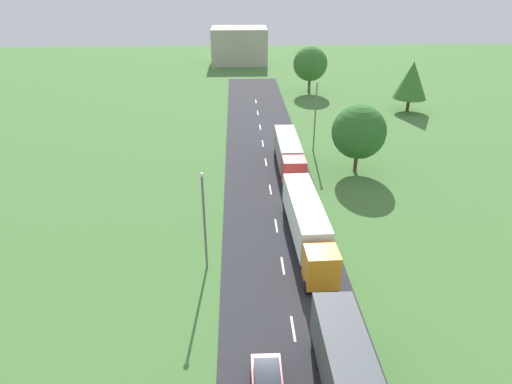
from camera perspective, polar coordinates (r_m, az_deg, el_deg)
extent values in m
cube|color=#2B2B30|center=(35.77, 3.70, -11.11)|extent=(10.00, 140.00, 0.06)
cube|color=white|center=(31.84, 4.69, -16.76)|extent=(0.16, 2.40, 0.01)
cube|color=white|center=(37.31, 3.39, -9.22)|extent=(0.16, 2.40, 0.01)
cube|color=white|center=(42.56, 2.56, -4.25)|extent=(0.16, 2.40, 0.01)
cube|color=white|center=(49.29, 1.82, 0.32)|extent=(0.16, 2.40, 0.01)
cube|color=white|center=(56.22, 1.25, 3.77)|extent=(0.16, 2.40, 0.01)
cube|color=white|center=(62.38, 0.86, 6.13)|extent=(0.16, 2.40, 0.01)
cube|color=white|center=(68.97, 0.52, 8.17)|extent=(0.16, 2.40, 0.01)
cube|color=white|center=(76.04, 0.23, 9.93)|extent=(0.16, 2.40, 0.01)
cube|color=white|center=(82.83, -0.01, 11.34)|extent=(0.16, 2.40, 0.01)
cylinder|color=black|center=(29.82, 12.10, -19.81)|extent=(0.35, 1.00, 1.00)
cylinder|color=black|center=(29.41, 7.88, -20.19)|extent=(0.35, 1.00, 1.00)
cylinder|color=black|center=(30.76, 11.46, -17.95)|extent=(0.35, 1.00, 1.00)
cylinder|color=black|center=(30.36, 7.41, -18.28)|extent=(0.35, 1.00, 1.00)
cube|color=orange|center=(34.32, 8.18, -9.24)|extent=(2.51, 2.51, 2.75)
cube|color=black|center=(33.12, 8.64, -9.71)|extent=(2.10, 0.16, 1.21)
cube|color=white|center=(40.06, 6.17, -2.83)|extent=(2.81, 11.30, 2.87)
cube|color=black|center=(40.89, 6.06, -4.83)|extent=(1.20, 10.69, 0.24)
cylinder|color=black|center=(34.89, 9.96, -11.54)|extent=(0.38, 1.01, 1.00)
cylinder|color=black|center=(34.48, 6.49, -11.79)|extent=(0.38, 1.01, 1.00)
cylinder|color=black|center=(43.98, 6.68, -2.59)|extent=(0.38, 1.01, 1.00)
cylinder|color=black|center=(43.65, 3.96, -2.70)|extent=(0.38, 1.01, 1.00)
cylinder|color=black|center=(45.14, 6.38, -1.76)|extent=(0.38, 1.01, 1.00)
cylinder|color=black|center=(44.82, 3.73, -1.86)|extent=(0.38, 1.01, 1.00)
cube|color=red|center=(48.77, 4.77, 2.53)|extent=(2.45, 2.48, 3.00)
cube|color=black|center=(47.49, 4.96, 2.55)|extent=(2.10, 0.11, 1.32)
cube|color=gray|center=(54.68, 4.00, 5.48)|extent=(2.54, 9.86, 2.74)
cube|color=black|center=(55.26, 3.95, 3.96)|extent=(0.94, 9.36, 0.24)
cylinder|color=black|center=(48.98, 6.01, 0.65)|extent=(0.35, 1.00, 1.00)
cylinder|color=black|center=(48.73, 3.57, 0.61)|extent=(0.35, 1.00, 1.00)
cylinder|color=black|center=(58.13, 4.68, 5.00)|extent=(0.35, 1.00, 1.00)
cylinder|color=black|center=(57.92, 2.61, 4.98)|extent=(0.35, 1.00, 1.00)
cylinder|color=black|center=(59.23, 4.55, 5.42)|extent=(0.35, 1.00, 1.00)
cylinder|color=black|center=(59.02, 2.51, 5.40)|extent=(0.35, 1.00, 1.00)
cube|color=black|center=(27.39, 1.45, -22.31)|extent=(1.50, 2.48, 0.48)
cylinder|color=black|center=(28.92, 2.93, -21.46)|extent=(0.22, 0.64, 0.64)
cylinder|color=black|center=(28.85, -0.39, -21.57)|extent=(0.22, 0.64, 0.64)
cylinder|color=slate|center=(35.17, -6.49, -4.05)|extent=(0.18, 0.18, 8.09)
sphere|color=silver|center=(33.26, -6.86, 2.13)|extent=(0.36, 0.36, 0.36)
cylinder|color=slate|center=(58.82, 7.44, 9.16)|extent=(0.18, 0.18, 8.94)
sphere|color=silver|center=(57.63, 7.71, 13.52)|extent=(0.36, 0.36, 0.36)
cylinder|color=#513823|center=(54.53, 12.44, 3.79)|extent=(0.43, 0.43, 2.61)
sphere|color=#2D6628|center=(53.26, 12.82, 7.39)|extent=(6.20, 6.20, 6.20)
cylinder|color=#513823|center=(89.43, 6.71, 13.27)|extent=(0.49, 0.49, 3.05)
sphere|color=#38702D|center=(88.62, 6.85, 15.74)|extent=(6.38, 6.38, 6.38)
cylinder|color=#513823|center=(80.92, 18.56, 10.37)|extent=(0.53, 0.53, 2.23)
cone|color=#38702D|center=(79.97, 18.99, 13.18)|extent=(5.41, 5.41, 5.95)
cube|color=#B2A899|center=(117.21, -2.12, 17.93)|extent=(13.43, 10.53, 8.47)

